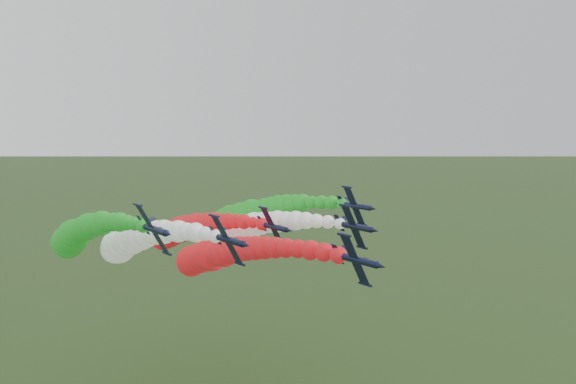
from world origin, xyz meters
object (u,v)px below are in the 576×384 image
jet_outer_right (243,216)px  jet_trail (182,231)px  jet_lead (217,255)px  jet_inner_left (132,241)px  jet_inner_right (235,231)px  jet_outer_left (78,234)px

jet_outer_right → jet_trail: bearing=162.2°
jet_lead → jet_inner_left: (-10.80, 14.22, 1.75)m
jet_inner_left → jet_outer_right: bearing=12.3°
jet_inner_right → jet_trail: bearing=108.5°
jet_outer_left → jet_inner_left: bearing=-42.9°
jet_outer_right → jet_outer_left: bearing=179.3°
jet_lead → jet_trail: size_ratio=1.00×
jet_inner_left → jet_outer_right: (31.37, 6.82, 0.87)m
jet_inner_left → jet_outer_left: 10.82m
jet_inner_right → jet_inner_left: bearing=171.6°
jet_lead → jet_outer_right: size_ratio=0.99×
jet_inner_left → jet_outer_right: size_ratio=0.99×
jet_outer_right → jet_trail: 15.11m
jet_lead → jet_inner_right: bearing=44.2°
jet_lead → jet_outer_left: 28.66m
jet_inner_left → jet_trail: bearing=33.5°
jet_lead → jet_inner_left: size_ratio=1.00×
jet_lead → jet_outer_right: jet_outer_right is taller
jet_inner_left → jet_trail: size_ratio=1.00×
jet_trail → jet_inner_right: bearing=-71.5°
jet_inner_left → jet_outer_left: size_ratio=0.99×
jet_lead → jet_outer_left: jet_outer_left is taller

